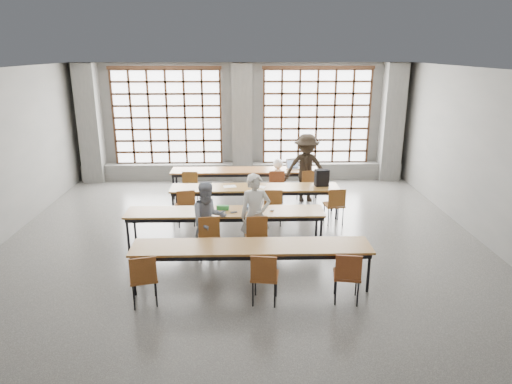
# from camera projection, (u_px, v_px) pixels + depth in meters

# --- Properties ---
(floor) EXTENTS (11.00, 11.00, 0.00)m
(floor) POSITION_uv_depth(u_px,v_px,m) (243.00, 251.00, 9.13)
(floor) COLOR #484846
(floor) RESTS_ON ground
(ceiling) EXTENTS (11.00, 11.00, 0.00)m
(ceiling) POSITION_uv_depth(u_px,v_px,m) (241.00, 70.00, 8.08)
(ceiling) COLOR silver
(ceiling) RESTS_ON floor
(wall_back) EXTENTS (10.00, 0.00, 10.00)m
(wall_back) POSITION_uv_depth(u_px,v_px,m) (242.00, 122.00, 13.85)
(wall_back) COLOR #5C5C5A
(wall_back) RESTS_ON floor
(wall_front) EXTENTS (10.00, 0.00, 10.00)m
(wall_front) POSITION_uv_depth(u_px,v_px,m) (240.00, 349.00, 3.36)
(wall_front) COLOR #5C5C5A
(wall_front) RESTS_ON floor
(wall_right) EXTENTS (0.00, 11.00, 11.00)m
(wall_right) POSITION_uv_depth(u_px,v_px,m) (503.00, 164.00, 8.73)
(wall_right) COLOR #5C5C5A
(wall_right) RESTS_ON floor
(column_left) EXTENTS (0.60, 0.55, 3.50)m
(column_left) POSITION_uv_depth(u_px,v_px,m) (90.00, 124.00, 13.46)
(column_left) COLOR #595957
(column_left) RESTS_ON floor
(column_mid) EXTENTS (0.60, 0.55, 3.50)m
(column_mid) POSITION_uv_depth(u_px,v_px,m) (242.00, 123.00, 13.58)
(column_mid) COLOR #595957
(column_mid) RESTS_ON floor
(column_right) EXTENTS (0.60, 0.55, 3.50)m
(column_right) POSITION_uv_depth(u_px,v_px,m) (392.00, 123.00, 13.70)
(column_right) COLOR #595957
(column_right) RESTS_ON floor
(window_left) EXTENTS (3.32, 0.12, 3.00)m
(window_left) POSITION_uv_depth(u_px,v_px,m) (167.00, 118.00, 13.67)
(window_left) COLOR white
(window_left) RESTS_ON wall_back
(window_right) EXTENTS (3.32, 0.12, 3.00)m
(window_right) POSITION_uv_depth(u_px,v_px,m) (317.00, 117.00, 13.79)
(window_right) COLOR white
(window_right) RESTS_ON wall_back
(sill_ledge) EXTENTS (9.80, 0.35, 0.50)m
(sill_ledge) POSITION_uv_depth(u_px,v_px,m) (243.00, 171.00, 14.11)
(sill_ledge) COLOR #595957
(sill_ledge) RESTS_ON floor
(desk_row_a) EXTENTS (4.00, 0.70, 0.73)m
(desk_row_a) POSITION_uv_depth(u_px,v_px,m) (245.00, 172.00, 12.42)
(desk_row_a) COLOR brown
(desk_row_a) RESTS_ON floor
(desk_row_b) EXTENTS (4.00, 0.70, 0.73)m
(desk_row_b) POSITION_uv_depth(u_px,v_px,m) (255.00, 189.00, 10.87)
(desk_row_b) COLOR brown
(desk_row_b) RESTS_ON floor
(desk_row_c) EXTENTS (4.00, 0.70, 0.73)m
(desk_row_c) POSITION_uv_depth(u_px,v_px,m) (225.00, 214.00, 9.25)
(desk_row_c) COLOR brown
(desk_row_c) RESTS_ON floor
(desk_row_d) EXTENTS (4.00, 0.70, 0.73)m
(desk_row_d) POSITION_uv_depth(u_px,v_px,m) (251.00, 249.00, 7.63)
(desk_row_d) COLOR brown
(desk_row_d) RESTS_ON floor
(chair_back_left) EXTENTS (0.45, 0.45, 0.88)m
(chair_back_left) POSITION_uv_depth(u_px,v_px,m) (191.00, 183.00, 11.83)
(chair_back_left) COLOR brown
(chair_back_left) RESTS_ON floor
(chair_back_mid) EXTENTS (0.45, 0.45, 0.88)m
(chair_back_mid) POSITION_uv_depth(u_px,v_px,m) (276.00, 183.00, 11.88)
(chair_back_mid) COLOR maroon
(chair_back_mid) RESTS_ON floor
(chair_back_right) EXTENTS (0.52, 0.52, 0.88)m
(chair_back_right) POSITION_uv_depth(u_px,v_px,m) (307.00, 182.00, 11.91)
(chair_back_right) COLOR brown
(chair_back_right) RESTS_ON floor
(chair_mid_left) EXTENTS (0.51, 0.52, 0.88)m
(chair_mid_left) POSITION_uv_depth(u_px,v_px,m) (186.00, 204.00, 10.27)
(chair_mid_left) COLOR brown
(chair_mid_left) RESTS_ON floor
(chair_mid_centre) EXTENTS (0.44, 0.45, 0.88)m
(chair_mid_centre) POSITION_uv_depth(u_px,v_px,m) (273.00, 203.00, 10.31)
(chair_mid_centre) COLOR brown
(chair_mid_centre) RESTS_ON floor
(chair_mid_right) EXTENTS (0.47, 0.47, 0.88)m
(chair_mid_right) POSITION_uv_depth(u_px,v_px,m) (335.00, 202.00, 10.35)
(chair_mid_right) COLOR brown
(chair_mid_right) RESTS_ON floor
(chair_front_left) EXTENTS (0.47, 0.48, 0.88)m
(chair_front_left) POSITION_uv_depth(u_px,v_px,m) (209.00, 232.00, 8.68)
(chair_front_left) COLOR brown
(chair_front_left) RESTS_ON floor
(chair_front_right) EXTENTS (0.47, 0.47, 0.88)m
(chair_front_right) POSITION_uv_depth(u_px,v_px,m) (256.00, 231.00, 8.71)
(chair_front_right) COLOR brown
(chair_front_right) RESTS_ON floor
(chair_near_left) EXTENTS (0.51, 0.51, 0.88)m
(chair_near_left) POSITION_uv_depth(u_px,v_px,m) (143.00, 275.00, 7.02)
(chair_near_left) COLOR brown
(chair_near_left) RESTS_ON floor
(chair_near_mid) EXTENTS (0.48, 0.48, 0.88)m
(chair_near_mid) POSITION_uv_depth(u_px,v_px,m) (264.00, 273.00, 7.07)
(chair_near_mid) COLOR brown
(chair_near_mid) RESTS_ON floor
(chair_near_right) EXTENTS (0.48, 0.48, 0.88)m
(chair_near_right) POSITION_uv_depth(u_px,v_px,m) (348.00, 272.00, 7.10)
(chair_near_right) COLOR maroon
(chair_near_right) RESTS_ON floor
(student_male) EXTENTS (0.65, 0.48, 1.63)m
(student_male) POSITION_uv_depth(u_px,v_px,m) (255.00, 215.00, 8.75)
(student_male) COLOR silver
(student_male) RESTS_ON floor
(student_female) EXTENTS (0.87, 0.77, 1.48)m
(student_female) POSITION_uv_depth(u_px,v_px,m) (209.00, 219.00, 8.74)
(student_female) COLOR #172547
(student_female) RESTS_ON floor
(student_back) EXTENTS (1.20, 0.74, 1.79)m
(student_back) POSITION_uv_depth(u_px,v_px,m) (306.00, 168.00, 11.92)
(student_back) COLOR black
(student_back) RESTS_ON floor
(laptop_front) EXTENTS (0.42, 0.37, 0.26)m
(laptop_front) POSITION_uv_depth(u_px,v_px,m) (253.00, 206.00, 9.33)
(laptop_front) COLOR #ADADB2
(laptop_front) RESTS_ON desk_row_c
(laptop_back) EXTENTS (0.43, 0.39, 0.26)m
(laptop_back) POSITION_uv_depth(u_px,v_px,m) (293.00, 166.00, 12.52)
(laptop_back) COLOR #B5B4B9
(laptop_back) RESTS_ON desk_row_a
(mouse) EXTENTS (0.11, 0.08, 0.04)m
(mouse) POSITION_uv_depth(u_px,v_px,m) (272.00, 210.00, 9.23)
(mouse) COLOR white
(mouse) RESTS_ON desk_row_c
(green_box) EXTENTS (0.26, 0.13, 0.09)m
(green_box) POSITION_uv_depth(u_px,v_px,m) (223.00, 208.00, 9.29)
(green_box) COLOR #2A8037
(green_box) RESTS_ON desk_row_c
(phone) EXTENTS (0.14, 0.10, 0.01)m
(phone) POSITION_uv_depth(u_px,v_px,m) (234.00, 212.00, 9.14)
(phone) COLOR black
(phone) RESTS_ON desk_row_c
(paper_sheet_a) EXTENTS (0.33, 0.27, 0.00)m
(paper_sheet_a) POSITION_uv_depth(u_px,v_px,m) (230.00, 186.00, 10.88)
(paper_sheet_a) COLOR white
(paper_sheet_a) RESTS_ON desk_row_b
(paper_sheet_c) EXTENTS (0.35, 0.30, 0.00)m
(paper_sheet_c) POSITION_uv_depth(u_px,v_px,m) (259.00, 187.00, 10.85)
(paper_sheet_c) COLOR white
(paper_sheet_c) RESTS_ON desk_row_b
(backpack) EXTENTS (0.34, 0.24, 0.40)m
(backpack) POSITION_uv_depth(u_px,v_px,m) (322.00, 178.00, 10.88)
(backpack) COLOR black
(backpack) RESTS_ON desk_row_b
(plastic_bag) EXTENTS (0.32, 0.29, 0.29)m
(plastic_bag) POSITION_uv_depth(u_px,v_px,m) (278.00, 164.00, 12.43)
(plastic_bag) COLOR white
(plastic_bag) RESTS_ON desk_row_a
(red_pouch) EXTENTS (0.21, 0.12, 0.06)m
(red_pouch) POSITION_uv_depth(u_px,v_px,m) (143.00, 275.00, 7.11)
(red_pouch) COLOR #9F1E13
(red_pouch) RESTS_ON chair_near_left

